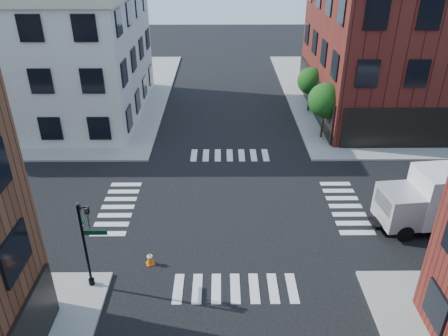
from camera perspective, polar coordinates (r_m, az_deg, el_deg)
name	(u,v)px	position (r m, az deg, el deg)	size (l,w,h in m)	color
ground	(232,207)	(26.91, 1.03, -5.07)	(120.00, 120.00, 0.00)	black
sidewalk_ne	(429,93)	(50.73, 25.18, 8.81)	(30.00, 30.00, 0.15)	gray
sidewalk_nw	(24,94)	(50.19, -24.62, 8.74)	(30.00, 30.00, 0.15)	gray
building_nw	(11,54)	(43.61, -26.04, 13.28)	(22.00, 16.00, 11.00)	silver
tree_near	(326,102)	(35.42, 13.15, 8.41)	(2.69, 2.69, 4.49)	black
tree_far	(311,82)	(41.06, 11.34, 10.93)	(2.43, 2.43, 4.07)	black
signal_pole	(86,236)	(20.72, -17.59, -8.52)	(1.29, 1.24, 4.60)	black
traffic_cone	(150,258)	(22.81, -9.67, -11.57)	(0.51, 0.51, 0.72)	orange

